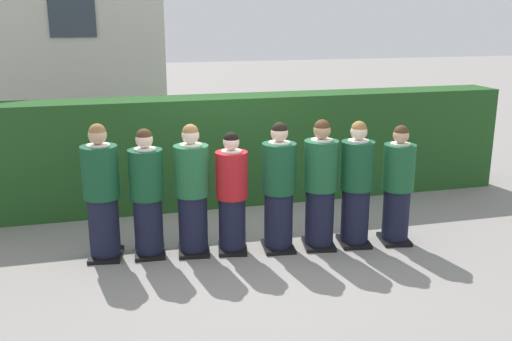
{
  "coord_description": "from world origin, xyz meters",
  "views": [
    {
      "loc": [
        -1.77,
        -6.69,
        2.92
      ],
      "look_at": [
        0.0,
        0.0,
        1.05
      ],
      "focal_mm": 40.6,
      "sensor_mm": 36.0,
      "label": 1
    }
  ],
  "objects_px": {
    "student_front_row_0": "(102,195)",
    "student_in_red_blazer": "(232,196)",
    "student_front_row_6": "(356,187)",
    "student_front_row_5": "(320,187)",
    "student_front_row_7": "(398,188)",
    "student_front_row_1": "(147,196)",
    "student_front_row_4": "(279,190)",
    "student_front_row_2": "(192,193)"
  },
  "relations": [
    {
      "from": "student_front_row_1",
      "to": "student_front_row_5",
      "type": "distance_m",
      "value": 2.17
    },
    {
      "from": "student_front_row_4",
      "to": "student_front_row_6",
      "type": "bearing_deg",
      "value": -5.28
    },
    {
      "from": "student_front_row_1",
      "to": "student_front_row_0",
      "type": "bearing_deg",
      "value": 173.85
    },
    {
      "from": "student_in_red_blazer",
      "to": "student_front_row_4",
      "type": "xyz_separation_m",
      "value": [
        0.59,
        -0.09,
        0.05
      ]
    },
    {
      "from": "student_in_red_blazer",
      "to": "student_front_row_6",
      "type": "relative_size",
      "value": 0.94
    },
    {
      "from": "student_front_row_0",
      "to": "student_front_row_6",
      "type": "relative_size",
      "value": 1.03
    },
    {
      "from": "student_front_row_0",
      "to": "student_front_row_6",
      "type": "distance_m",
      "value": 3.19
    },
    {
      "from": "student_in_red_blazer",
      "to": "student_front_row_4",
      "type": "bearing_deg",
      "value": -8.56
    },
    {
      "from": "student_front_row_1",
      "to": "student_front_row_6",
      "type": "height_order",
      "value": "student_front_row_6"
    },
    {
      "from": "student_front_row_2",
      "to": "student_front_row_6",
      "type": "height_order",
      "value": "student_front_row_2"
    },
    {
      "from": "student_front_row_2",
      "to": "student_front_row_0",
      "type": "bearing_deg",
      "value": 173.33
    },
    {
      "from": "student_front_row_2",
      "to": "student_front_row_5",
      "type": "bearing_deg",
      "value": -7.71
    },
    {
      "from": "student_front_row_0",
      "to": "student_in_red_blazer",
      "type": "relative_size",
      "value": 1.09
    },
    {
      "from": "student_front_row_5",
      "to": "student_front_row_6",
      "type": "xyz_separation_m",
      "value": [
        0.48,
        -0.04,
        -0.02
      ]
    },
    {
      "from": "student_front_row_4",
      "to": "student_front_row_7",
      "type": "bearing_deg",
      "value": -5.95
    },
    {
      "from": "student_front_row_1",
      "to": "student_front_row_5",
      "type": "height_order",
      "value": "student_front_row_5"
    },
    {
      "from": "student_front_row_4",
      "to": "student_front_row_6",
      "type": "relative_size",
      "value": 1.01
    },
    {
      "from": "student_front_row_1",
      "to": "student_front_row_4",
      "type": "height_order",
      "value": "student_front_row_4"
    },
    {
      "from": "student_front_row_7",
      "to": "student_front_row_4",
      "type": "bearing_deg",
      "value": 174.05
    },
    {
      "from": "student_in_red_blazer",
      "to": "student_front_row_7",
      "type": "height_order",
      "value": "student_front_row_7"
    },
    {
      "from": "student_front_row_2",
      "to": "student_front_row_4",
      "type": "xyz_separation_m",
      "value": [
        1.07,
        -0.16,
        0.0
      ]
    },
    {
      "from": "student_front_row_0",
      "to": "student_front_row_4",
      "type": "bearing_deg",
      "value": -7.67
    },
    {
      "from": "student_front_row_6",
      "to": "student_in_red_blazer",
      "type": "bearing_deg",
      "value": 173.51
    },
    {
      "from": "student_front_row_0",
      "to": "student_front_row_5",
      "type": "relative_size",
      "value": 1.01
    },
    {
      "from": "student_front_row_1",
      "to": "student_front_row_7",
      "type": "distance_m",
      "value": 3.21
    },
    {
      "from": "student_front_row_0",
      "to": "student_front_row_2",
      "type": "bearing_deg",
      "value": -6.67
    },
    {
      "from": "student_front_row_4",
      "to": "student_front_row_6",
      "type": "xyz_separation_m",
      "value": [
        1.01,
        -0.09,
        -0.01
      ]
    },
    {
      "from": "student_front_row_0",
      "to": "student_front_row_7",
      "type": "bearing_deg",
      "value": -6.95
    },
    {
      "from": "student_front_row_2",
      "to": "student_front_row_7",
      "type": "bearing_deg",
      "value": -7.06
    },
    {
      "from": "student_front_row_1",
      "to": "student_front_row_6",
      "type": "bearing_deg",
      "value": -7.06
    },
    {
      "from": "student_front_row_5",
      "to": "student_front_row_7",
      "type": "distance_m",
      "value": 1.04
    },
    {
      "from": "student_front_row_4",
      "to": "student_front_row_2",
      "type": "bearing_deg",
      "value": 171.33
    },
    {
      "from": "student_front_row_1",
      "to": "student_front_row_5",
      "type": "bearing_deg",
      "value": -7.57
    },
    {
      "from": "student_in_red_blazer",
      "to": "student_front_row_5",
      "type": "distance_m",
      "value": 1.13
    },
    {
      "from": "student_in_red_blazer",
      "to": "student_front_row_7",
      "type": "xyz_separation_m",
      "value": [
        2.15,
        -0.25,
        0.01
      ]
    },
    {
      "from": "student_in_red_blazer",
      "to": "student_front_row_6",
      "type": "bearing_deg",
      "value": -6.49
    },
    {
      "from": "student_front_row_4",
      "to": "student_front_row_7",
      "type": "xyz_separation_m",
      "value": [
        1.56,
        -0.16,
        -0.04
      ]
    },
    {
      "from": "student_front_row_2",
      "to": "student_front_row_6",
      "type": "distance_m",
      "value": 2.1
    },
    {
      "from": "student_front_row_1",
      "to": "student_front_row_6",
      "type": "distance_m",
      "value": 2.65
    },
    {
      "from": "student_front_row_1",
      "to": "student_in_red_blazer",
      "type": "distance_m",
      "value": 1.04
    },
    {
      "from": "student_front_row_6",
      "to": "student_front_row_2",
      "type": "bearing_deg",
      "value": 172.97
    },
    {
      "from": "student_front_row_1",
      "to": "student_front_row_4",
      "type": "distance_m",
      "value": 1.63
    }
  ]
}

